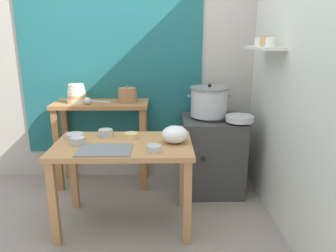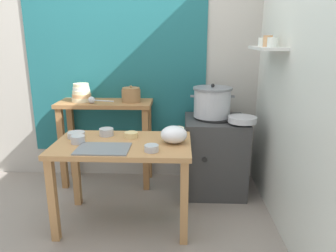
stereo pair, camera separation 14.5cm
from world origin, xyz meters
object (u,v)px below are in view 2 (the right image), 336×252
Objects in this scene: bowl_stack_enamel at (82,93)px; prep_bowl_1 at (152,148)px; prep_bowl_4 at (76,135)px; prep_bowl_5 at (178,131)px; prep_table at (123,155)px; prep_bowl_2 at (131,135)px; plastic_bag at (174,134)px; prep_bowl_0 at (78,139)px; serving_tray at (103,149)px; ladle at (93,100)px; steamer_pot at (212,102)px; prep_bowl_3 at (106,132)px; stove_block at (214,155)px; clay_pot at (131,95)px; wide_pan at (242,119)px; back_shelf_table at (106,122)px.

prep_bowl_1 is at bearing -50.31° from bowl_stack_enamel.
prep_bowl_5 reaches higher than prep_bowl_4.
prep_bowl_2 is (0.05, 0.13, 0.14)m from prep_table.
prep_bowl_1 is (-0.16, -0.20, -0.04)m from plastic_bag.
prep_bowl_4 is at bearing 112.30° from prep_bowl_0.
plastic_bag is at bearing 18.41° from serving_tray.
plastic_bag is 0.83m from prep_bowl_4.
ladle reaches higher than serving_tray.
plastic_bag is at bearing -7.44° from prep_bowl_4.
prep_bowl_5 is (0.03, 0.23, -0.04)m from plastic_bag.
prep_bowl_5 is at bearing 18.59° from prep_bowl_0.
plastic_bag is 1.47× the size of prep_bowl_4.
prep_bowl_4 is (-1.19, -0.54, -0.18)m from steamer_pot.
steamer_pot is 3.54× the size of prep_bowl_3.
ladle reaches higher than stove_block.
steamer_pot reaches higher than clay_pot.
stove_block is 3.83× the size of bowl_stack_enamel.
prep_bowl_3 reaches higher than serving_tray.
prep_table is 5.40× the size of bowl_stack_enamel.
wide_pan is at bearing 13.04° from prep_bowl_4.
back_shelf_table is 0.81m from prep_bowl_0.
prep_bowl_5 reaches higher than prep_bowl_1.
steamer_pot reaches higher than prep_bowl_5.
prep_bowl_5 is (0.76, -0.53, 0.08)m from back_shelf_table.
back_shelf_table is at bearing 133.66° from plastic_bag.
stove_block is 5.40× the size of prep_bowl_4.
prep_bowl_5 reaches higher than prep_table.
clay_pot is 1.13m from wide_pan.
steamer_pot is 3.98× the size of prep_bowl_1.
wide_pan is 1.47m from prep_bowl_0.
bowl_stack_enamel reaches higher than prep_bowl_2.
steamer_pot reaches higher than prep_bowl_4.
prep_bowl_4 is (-0.83, 0.11, -0.04)m from plastic_bag.
steamer_pot is 2.10× the size of bowl_stack_enamel.
steamer_pot is 1.59× the size of ladle.
bowl_stack_enamel is at bearing 125.55° from prep_table.
stove_block is 1.95× the size of serving_tray.
stove_block is 4.08× the size of clay_pot.
prep_bowl_1 reaches higher than prep_bowl_4.
prep_bowl_3 is at bearing -154.96° from stove_block.
prep_bowl_5 is at bearing -132.53° from stove_block.
ladle is 0.72m from prep_bowl_0.
prep_bowl_3 is 0.25m from prep_bowl_4.
back_shelf_table is 4.72× the size of bowl_stack_enamel.
steamer_pot is at bearing 31.54° from prep_bowl_0.
serving_tray is at bearing -81.48° from prep_bowl_3.
prep_bowl_5 is (0.86, 0.12, 0.01)m from prep_bowl_4.
back_shelf_table is at bearing 120.37° from prep_bowl_1.
clay_pot is 0.90× the size of plastic_bag.
clay_pot reaches higher than prep_bowl_1.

